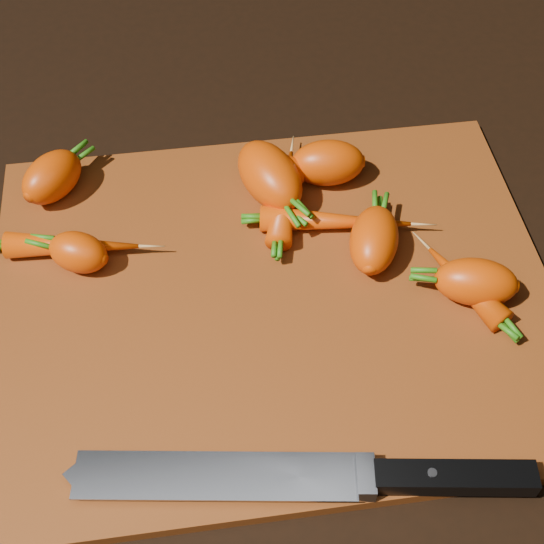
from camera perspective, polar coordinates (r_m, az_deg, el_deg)
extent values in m
cube|color=black|center=(0.69, 0.11, -2.44)|extent=(2.00, 2.00, 0.01)
cube|color=brown|center=(0.68, 0.11, -1.90)|extent=(0.50, 0.40, 0.01)
ellipsoid|color=#CA3B00|center=(0.77, -16.23, 6.89)|extent=(0.08, 0.08, 0.04)
ellipsoid|color=#CA3B00|center=(0.70, -14.38, 1.45)|extent=(0.07, 0.06, 0.04)
ellipsoid|color=#CA3B00|center=(0.74, -0.17, 7.27)|extent=(0.08, 0.10, 0.05)
ellipsoid|color=#CA3B00|center=(0.69, 7.69, 2.42)|extent=(0.07, 0.09, 0.04)
ellipsoid|color=#CA3B00|center=(0.76, 4.22, 8.20)|extent=(0.08, 0.05, 0.05)
ellipsoid|color=#CA3B00|center=(0.75, 0.52, 7.47)|extent=(0.06, 0.04, 0.04)
ellipsoid|color=#CA3B00|center=(0.68, 15.10, -0.73)|extent=(0.08, 0.06, 0.04)
ellipsoid|color=#CA3B00|center=(0.74, 0.99, 5.79)|extent=(0.05, 0.12, 0.03)
ellipsoid|color=#CA3B00|center=(0.72, 4.79, 3.83)|extent=(0.14, 0.05, 0.02)
ellipsoid|color=#CA3B00|center=(0.69, 14.32, -0.91)|extent=(0.06, 0.10, 0.02)
ellipsoid|color=#CA3B00|center=(0.72, -14.80, 1.93)|extent=(0.12, 0.04, 0.03)
cube|color=gray|center=(0.60, -14.69, -14.56)|extent=(0.21, 0.07, 0.00)
cube|color=gray|center=(0.58, -3.67, -15.07)|extent=(0.02, 0.03, 0.02)
cube|color=black|center=(0.58, 3.08, -15.13)|extent=(0.12, 0.04, 0.02)
cylinder|color=#B2B2B7|center=(0.57, 1.26, -14.80)|extent=(0.01, 0.01, 0.00)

